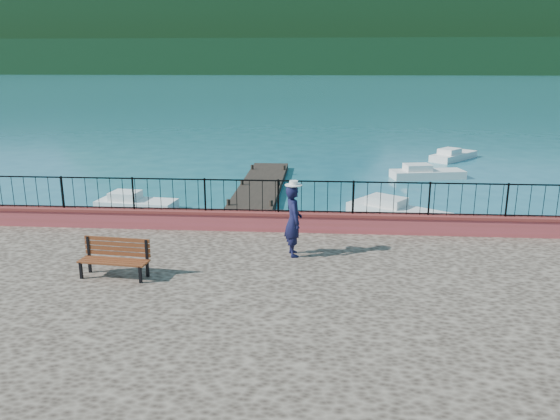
# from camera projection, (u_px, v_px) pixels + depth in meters

# --- Properties ---
(ground) EXTENTS (2000.00, 2000.00, 0.00)m
(ground) POSITION_uv_depth(u_px,v_px,m) (279.00, 324.00, 13.14)
(ground) COLOR #19596B
(ground) RESTS_ON ground
(parapet) EXTENTS (28.00, 0.46, 0.58)m
(parapet) POSITION_uv_depth(u_px,v_px,m) (288.00, 221.00, 16.32)
(parapet) COLOR #B3404B
(parapet) RESTS_ON promenade
(railing) EXTENTS (27.00, 0.05, 0.95)m
(railing) POSITION_uv_depth(u_px,v_px,m) (288.00, 197.00, 16.12)
(railing) COLOR black
(railing) RESTS_ON parapet
(dock) EXTENTS (2.00, 16.00, 0.30)m
(dock) POSITION_uv_depth(u_px,v_px,m) (255.00, 198.00, 24.80)
(dock) COLOR #2D231C
(dock) RESTS_ON ground
(far_forest) EXTENTS (900.00, 60.00, 18.00)m
(far_forest) POSITION_uv_depth(u_px,v_px,m) (321.00, 57.00, 299.55)
(far_forest) COLOR black
(far_forest) RESTS_ON ground
(foothills) EXTENTS (900.00, 120.00, 44.00)m
(foothills) POSITION_uv_depth(u_px,v_px,m) (322.00, 37.00, 353.91)
(foothills) COLOR black
(foothills) RESTS_ON ground
(companion_hill) EXTENTS (448.00, 384.00, 180.00)m
(companion_hill) POSITION_uv_depth(u_px,v_px,m) (546.00, 69.00, 536.15)
(companion_hill) COLOR #142D23
(companion_hill) RESTS_ON ground
(park_bench) EXTENTS (1.68, 0.71, 0.91)m
(park_bench) POSITION_uv_depth(u_px,v_px,m) (115.00, 266.00, 12.78)
(park_bench) COLOR black
(park_bench) RESTS_ON promenade
(person) EXTENTS (0.61, 0.77, 1.87)m
(person) POSITION_uv_depth(u_px,v_px,m) (293.00, 221.00, 14.07)
(person) COLOR black
(person) RESTS_ON promenade
(hat) EXTENTS (0.44, 0.44, 0.12)m
(hat) POSITION_uv_depth(u_px,v_px,m) (294.00, 183.00, 13.81)
(hat) COLOR white
(hat) RESTS_ON person
(boat_0) EXTENTS (3.45, 1.67, 0.80)m
(boat_0) POSITION_uv_depth(u_px,v_px,m) (136.00, 201.00, 23.22)
(boat_0) COLOR white
(boat_0) RESTS_ON ground
(boat_1) EXTENTS (4.28, 3.61, 0.80)m
(boat_1) POSITION_uv_depth(u_px,v_px,m) (400.00, 209.00, 21.97)
(boat_1) COLOR silver
(boat_1) RESTS_ON ground
(boat_2) EXTENTS (4.09, 2.02, 0.80)m
(boat_2) POSITION_uv_depth(u_px,v_px,m) (428.00, 171.00, 29.64)
(boat_2) COLOR silver
(boat_2) RESTS_ON ground
(boat_5) EXTENTS (3.59, 3.86, 0.80)m
(boat_5) POSITION_uv_depth(u_px,v_px,m) (454.00, 153.00, 35.36)
(boat_5) COLOR silver
(boat_5) RESTS_ON ground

